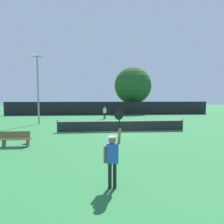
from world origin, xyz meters
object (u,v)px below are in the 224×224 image
Objects in this scene: player_receiving at (105,111)px; parked_car_mid at (156,108)px; tennis_ball at (123,128)px; courtside_bench at (16,139)px; light_pole at (38,84)px; spare_racket at (26,143)px; parked_car_near at (69,109)px; large_tree at (133,86)px; player_serving at (113,154)px.

parked_car_mid is (11.58, 13.04, -0.27)m from player_receiving.
parked_car_mid is (10.20, 21.31, 0.74)m from tennis_ball.
player_receiving is 24.99× the size of tennis_ball.
courtside_bench is 0.23× the size of light_pole.
parked_car_mid is at bearing 64.43° from tennis_ball.
spare_racket is (-7.06, -5.52, -0.01)m from tennis_ball.
player_receiving is at bearing -52.90° from parked_car_near.
parked_car_mid reaches higher than spare_racket.
spare_racket is at bearing -115.75° from parked_car_mid.
spare_racket is at bearing 64.83° from courtside_bench.
light_pole reaches higher than parked_car_mid.
tennis_ball is at bearing -103.74° from large_tree.
spare_racket is at bearing 128.23° from player_serving.
player_serving is 0.33× the size of light_pole.
large_tree is at bearing 76.26° from tennis_ball.
parked_car_near is (-7.94, 19.95, 0.74)m from tennis_ball.
player_serving is 8.29m from spare_racket.
courtside_bench is 0.20× the size of large_tree.
player_receiving is 17.44m from parked_car_mid.
spare_racket is 25.50m from parked_car_near.
player_serving is at bearing 88.29° from player_receiving.
player_serving is at bearing -103.10° from parked_car_mid.
tennis_ball is at bearing -22.36° from light_pole.
parked_car_near is (1.00, 16.27, -3.64)m from light_pole.
player_receiving is 0.22× the size of light_pole.
player_receiving is 0.19× the size of large_tree.
courtside_bench is (-6.02, -14.49, -0.57)m from player_receiving.
tennis_ball is at bearing 38.01° from spare_racket.
tennis_ball is 9.68m from courtside_bench.
parked_car_mid is (17.26, 26.83, 0.76)m from spare_racket.
courtside_bench is at bearing -115.57° from parked_car_mid.
parked_car_mid is (5.65, 2.72, -4.50)m from large_tree.
tennis_ball is 0.01× the size of large_tree.
courtside_bench is 0.41× the size of parked_car_mid.
player_serving is 0.58× the size of parked_car_near.
courtside_bench is at bearing -115.69° from large_tree.
parked_car_near and parked_car_mid have the same top height.
player_serving is at bearing -66.04° from light_pole.
tennis_ball is 8.97m from spare_racket.
light_pole is (-1.87, 9.20, 4.40)m from spare_racket.
parked_car_near is (-12.49, 1.36, -4.50)m from large_tree.
spare_racket is at bearing -80.24° from parked_car_near.
spare_racket is (-5.08, 6.45, -1.12)m from player_serving.
player_receiving reaches higher than parked_car_mid.
light_pole is at bearing 98.84° from courtside_bench.
parked_car_mid is (17.59, 27.54, 0.30)m from courtside_bench.
large_tree is at bearing 47.89° from light_pole.
parked_car_near is at bearing 91.97° from spare_racket.
spare_racket is 0.29× the size of courtside_bench.
player_receiving is 0.94× the size of courtside_bench.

